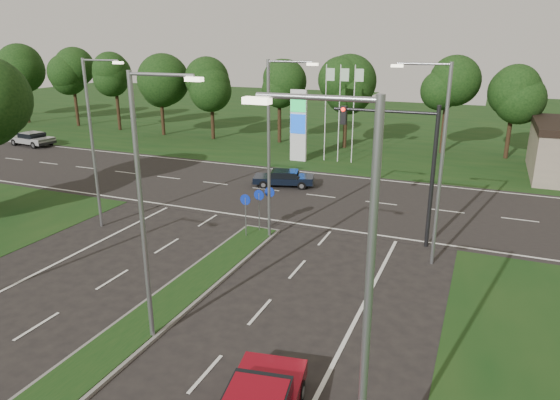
% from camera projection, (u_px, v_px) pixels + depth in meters
% --- Properties ---
extents(verge_far, '(160.00, 50.00, 0.02)m').
position_uv_depth(verge_far, '(393.00, 125.00, 60.62)').
color(verge_far, black).
rests_on(verge_far, ground).
extents(cross_road, '(160.00, 12.00, 0.02)m').
position_uv_depth(cross_road, '(307.00, 194.00, 33.38)').
color(cross_road, black).
rests_on(cross_road, ground).
extents(median_kerb, '(2.00, 26.00, 0.12)m').
position_uv_depth(median_kerb, '(93.00, 364.00, 15.78)').
color(median_kerb, slate).
rests_on(median_kerb, ground).
extents(streetlight_median_near, '(2.53, 0.22, 9.00)m').
position_uv_depth(streetlight_median_near, '(146.00, 199.00, 15.64)').
color(streetlight_median_near, gray).
rests_on(streetlight_median_near, ground).
extents(streetlight_median_far, '(2.53, 0.22, 9.00)m').
position_uv_depth(streetlight_median_far, '(272.00, 142.00, 24.43)').
color(streetlight_median_far, gray).
rests_on(streetlight_median_far, ground).
extents(streetlight_left_far, '(2.53, 0.22, 9.00)m').
position_uv_depth(streetlight_left_far, '(94.00, 136.00, 26.08)').
color(streetlight_left_far, gray).
rests_on(streetlight_left_far, ground).
extents(streetlight_right_far, '(2.53, 0.22, 9.00)m').
position_uv_depth(streetlight_right_far, '(438.00, 156.00, 21.57)').
color(streetlight_right_far, gray).
rests_on(streetlight_right_far, ground).
extents(streetlight_right_near, '(2.53, 0.22, 9.00)m').
position_uv_depth(streetlight_right_near, '(357.00, 308.00, 9.26)').
color(streetlight_right_near, gray).
rests_on(streetlight_right_near, ground).
extents(traffic_signal, '(5.10, 0.42, 7.00)m').
position_uv_depth(traffic_signal, '(406.00, 153.00, 24.04)').
color(traffic_signal, black).
rests_on(traffic_signal, ground).
extents(median_signs, '(1.16, 1.76, 2.38)m').
position_uv_depth(median_signs, '(258.00, 203.00, 26.17)').
color(median_signs, gray).
rests_on(median_signs, ground).
extents(gas_pylon, '(5.80, 1.26, 8.00)m').
position_uv_depth(gas_pylon, '(301.00, 124.00, 41.74)').
color(gas_pylon, silver).
rests_on(gas_pylon, ground).
extents(treeline_far, '(6.00, 6.00, 9.90)m').
position_uv_depth(treeline_far, '(368.00, 75.00, 45.26)').
color(treeline_far, black).
rests_on(treeline_far, ground).
extents(navy_sedan, '(4.46, 2.82, 1.14)m').
position_uv_depth(navy_sedan, '(284.00, 178.00, 35.06)').
color(navy_sedan, black).
rests_on(navy_sedan, ground).
extents(far_car_a, '(4.77, 2.44, 1.32)m').
position_uv_depth(far_car_a, '(32.00, 139.00, 48.67)').
color(far_car_a, '#9B9B9B').
rests_on(far_car_a, ground).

